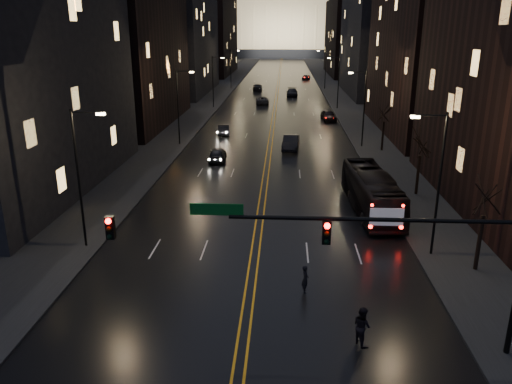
% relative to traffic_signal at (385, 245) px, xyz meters
% --- Properties ---
extents(ground, '(900.00, 900.00, 0.00)m').
position_rel_traffic_signal_xyz_m(ground, '(-5.91, 0.00, -5.10)').
color(ground, black).
rests_on(ground, ground).
extents(road, '(20.00, 320.00, 0.02)m').
position_rel_traffic_signal_xyz_m(road, '(-5.91, 130.00, -5.09)').
color(road, black).
rests_on(road, ground).
extents(sidewalk_left, '(8.00, 320.00, 0.16)m').
position_rel_traffic_signal_xyz_m(sidewalk_left, '(-19.91, 130.00, -5.02)').
color(sidewalk_left, black).
rests_on(sidewalk_left, ground).
extents(sidewalk_right, '(8.00, 320.00, 0.16)m').
position_rel_traffic_signal_xyz_m(sidewalk_right, '(8.09, 130.00, -5.02)').
color(sidewalk_right, black).
rests_on(sidewalk_right, ground).
extents(center_line, '(0.62, 320.00, 0.01)m').
position_rel_traffic_signal_xyz_m(center_line, '(-5.91, 130.00, -5.08)').
color(center_line, orange).
rests_on(center_line, road).
extents(building_left_near, '(12.00, 28.00, 22.00)m').
position_rel_traffic_signal_xyz_m(building_left_near, '(-26.91, 22.00, 5.90)').
color(building_left_near, black).
rests_on(building_left_near, ground).
extents(building_left_mid, '(12.00, 30.00, 28.00)m').
position_rel_traffic_signal_xyz_m(building_left_mid, '(-26.91, 54.00, 8.90)').
color(building_left_mid, black).
rests_on(building_left_mid, ground).
extents(building_left_far, '(12.00, 34.00, 20.00)m').
position_rel_traffic_signal_xyz_m(building_left_far, '(-26.91, 92.00, 4.90)').
color(building_left_far, black).
rests_on(building_left_far, ground).
extents(building_left_dist, '(12.00, 40.00, 24.00)m').
position_rel_traffic_signal_xyz_m(building_left_dist, '(-26.91, 140.00, 6.90)').
color(building_left_dist, black).
rests_on(building_left_dist, ground).
extents(building_right_mid, '(12.00, 34.00, 26.00)m').
position_rel_traffic_signal_xyz_m(building_right_mid, '(15.09, 92.00, 7.90)').
color(building_right_mid, black).
rests_on(building_right_mid, ground).
extents(building_right_dist, '(12.00, 40.00, 22.00)m').
position_rel_traffic_signal_xyz_m(building_right_dist, '(15.09, 140.00, 5.90)').
color(building_right_dist, black).
rests_on(building_right_dist, ground).
extents(capitol, '(90.00, 50.00, 58.50)m').
position_rel_traffic_signal_xyz_m(capitol, '(-5.91, 250.00, 12.05)').
color(capitol, black).
rests_on(capitol, ground).
extents(traffic_signal, '(17.29, 0.45, 7.00)m').
position_rel_traffic_signal_xyz_m(traffic_signal, '(0.00, 0.00, 0.00)').
color(traffic_signal, black).
rests_on(traffic_signal, ground).
extents(streetlamp_right_near, '(2.13, 0.25, 9.00)m').
position_rel_traffic_signal_xyz_m(streetlamp_right_near, '(4.91, 10.00, -0.02)').
color(streetlamp_right_near, black).
rests_on(streetlamp_right_near, ground).
extents(streetlamp_left_near, '(2.13, 0.25, 9.00)m').
position_rel_traffic_signal_xyz_m(streetlamp_left_near, '(-16.72, 10.00, -0.02)').
color(streetlamp_left_near, black).
rests_on(streetlamp_left_near, ground).
extents(streetlamp_right_mid, '(2.13, 0.25, 9.00)m').
position_rel_traffic_signal_xyz_m(streetlamp_right_mid, '(4.91, 40.00, -0.02)').
color(streetlamp_right_mid, black).
rests_on(streetlamp_right_mid, ground).
extents(streetlamp_left_mid, '(2.13, 0.25, 9.00)m').
position_rel_traffic_signal_xyz_m(streetlamp_left_mid, '(-16.72, 40.00, -0.02)').
color(streetlamp_left_mid, black).
rests_on(streetlamp_left_mid, ground).
extents(streetlamp_right_far, '(2.13, 0.25, 9.00)m').
position_rel_traffic_signal_xyz_m(streetlamp_right_far, '(4.91, 70.00, -0.02)').
color(streetlamp_right_far, black).
rests_on(streetlamp_right_far, ground).
extents(streetlamp_left_far, '(2.13, 0.25, 9.00)m').
position_rel_traffic_signal_xyz_m(streetlamp_left_far, '(-16.72, 70.00, -0.02)').
color(streetlamp_left_far, black).
rests_on(streetlamp_left_far, ground).
extents(streetlamp_right_dist, '(2.13, 0.25, 9.00)m').
position_rel_traffic_signal_xyz_m(streetlamp_right_dist, '(4.91, 100.00, -0.02)').
color(streetlamp_right_dist, black).
rests_on(streetlamp_right_dist, ground).
extents(streetlamp_left_dist, '(2.13, 0.25, 9.00)m').
position_rel_traffic_signal_xyz_m(streetlamp_left_dist, '(-16.72, 100.00, -0.02)').
color(streetlamp_left_dist, black).
rests_on(streetlamp_left_dist, ground).
extents(tree_right_near, '(2.40, 2.40, 6.65)m').
position_rel_traffic_signal_xyz_m(tree_right_near, '(7.09, 8.00, -0.58)').
color(tree_right_near, black).
rests_on(tree_right_near, ground).
extents(tree_right_mid, '(2.40, 2.40, 6.65)m').
position_rel_traffic_signal_xyz_m(tree_right_mid, '(7.09, 22.00, -0.58)').
color(tree_right_mid, black).
rests_on(tree_right_mid, ground).
extents(tree_right_far, '(2.40, 2.40, 6.65)m').
position_rel_traffic_signal_xyz_m(tree_right_far, '(7.09, 38.00, -0.58)').
color(tree_right_far, black).
rests_on(tree_right_far, ground).
extents(bus, '(3.34, 11.43, 3.14)m').
position_rel_traffic_signal_xyz_m(bus, '(2.59, 17.93, -3.53)').
color(bus, black).
rests_on(bus, ground).
extents(oncoming_car_a, '(1.90, 4.38, 1.47)m').
position_rel_traffic_signal_xyz_m(oncoming_car_a, '(-11.29, 32.64, -4.37)').
color(oncoming_car_a, black).
rests_on(oncoming_car_a, ground).
extents(oncoming_car_b, '(1.90, 4.25, 1.35)m').
position_rel_traffic_signal_xyz_m(oncoming_car_b, '(-12.31, 46.72, -4.43)').
color(oncoming_car_b, black).
rests_on(oncoming_car_b, ground).
extents(oncoming_car_c, '(2.64, 5.21, 1.41)m').
position_rel_traffic_signal_xyz_m(oncoming_car_c, '(-8.41, 75.46, -4.40)').
color(oncoming_car_c, black).
rests_on(oncoming_car_c, ground).
extents(oncoming_car_d, '(2.34, 5.32, 1.52)m').
position_rel_traffic_signal_xyz_m(oncoming_car_d, '(-10.46, 96.67, -4.34)').
color(oncoming_car_d, black).
rests_on(oncoming_car_d, ground).
extents(receding_car_a, '(2.16, 5.16, 1.66)m').
position_rel_traffic_signal_xyz_m(receding_car_a, '(-3.41, 38.37, -4.27)').
color(receding_car_a, black).
rests_on(receding_car_a, ground).
extents(receding_car_b, '(2.43, 4.95, 1.62)m').
position_rel_traffic_signal_xyz_m(receding_car_b, '(2.59, 58.07, -4.29)').
color(receding_car_b, black).
rests_on(receding_car_b, ground).
extents(receding_car_c, '(2.32, 5.63, 1.63)m').
position_rel_traffic_signal_xyz_m(receding_car_c, '(-2.68, 86.55, -4.29)').
color(receding_car_c, black).
rests_on(receding_car_c, ground).
extents(receding_car_d, '(2.60, 4.69, 1.24)m').
position_rel_traffic_signal_xyz_m(receding_car_d, '(1.68, 123.80, -4.48)').
color(receding_car_d, black).
rests_on(receding_car_d, ground).
extents(pedestrian_a, '(0.41, 0.59, 1.56)m').
position_rel_traffic_signal_xyz_m(pedestrian_a, '(-2.94, 5.00, -4.32)').
color(pedestrian_a, black).
rests_on(pedestrian_a, ground).
extents(pedestrian_b, '(0.88, 1.03, 1.86)m').
position_rel_traffic_signal_xyz_m(pedestrian_b, '(-0.59, 0.49, -4.17)').
color(pedestrian_b, black).
rests_on(pedestrian_b, ground).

